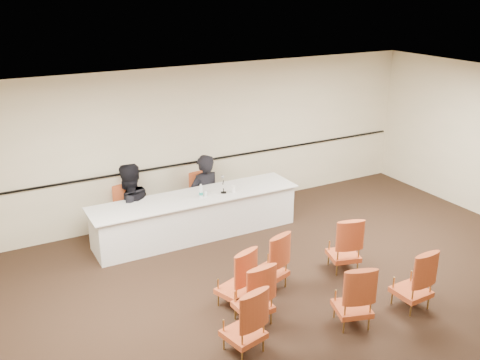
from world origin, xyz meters
name	(u,v)px	position (x,y,z in m)	size (l,w,h in m)	color
floor	(312,307)	(0.00, 0.00, 0.00)	(10.00, 10.00, 0.00)	black
ceiling	(323,105)	(0.00, 0.00, 3.00)	(10.00, 10.00, 0.00)	white
wall_back	(196,142)	(0.00, 4.00, 1.50)	(10.00, 0.04, 3.00)	beige
wall_rail	(198,161)	(0.00, 3.96, 1.10)	(9.80, 0.04, 0.03)	black
panel_table	(196,216)	(-0.48, 2.99, 0.39)	(3.92, 0.90, 0.79)	white
panelist_main	(205,200)	(-0.05, 3.57, 0.41)	(0.69, 0.45, 1.89)	black
panelist_main_chair	(204,197)	(-0.05, 3.57, 0.47)	(0.50, 0.50, 0.95)	#B63F20
panelist_second	(130,214)	(-1.58, 3.57, 0.44)	(0.94, 0.73, 1.94)	black
panelist_second_chair	(130,212)	(-1.58, 3.57, 0.47)	(0.50, 0.50, 0.95)	#B63F20
papers	(219,192)	(-0.01, 2.99, 0.79)	(0.30, 0.22, 0.00)	silver
microphone	(223,186)	(0.03, 2.89, 0.93)	(0.11, 0.21, 0.30)	black
water_bottle	(201,191)	(-0.42, 2.91, 0.91)	(0.08, 0.08, 0.25)	teal
drinking_glass	(206,194)	(-0.32, 2.91, 0.84)	(0.06, 0.06, 0.10)	white
coffee_cup	(233,189)	(0.21, 2.84, 0.85)	(0.08, 0.08, 0.13)	white
aud_chair_front_left	(236,277)	(-0.95, 0.58, 0.47)	(0.50, 0.50, 0.95)	#B63F20
aud_chair_front_mid	(270,260)	(-0.25, 0.78, 0.47)	(0.50, 0.50, 0.95)	#B63F20
aud_chair_front_right	(344,243)	(1.11, 0.68, 0.47)	(0.50, 0.50, 0.95)	#B63F20
aud_chair_back_left	(244,319)	(-1.34, -0.37, 0.47)	(0.50, 0.50, 0.95)	#B63F20
aud_chair_back_mid	(353,294)	(0.25, -0.58, 0.47)	(0.50, 0.50, 0.95)	#B63F20
aud_chair_back_right	(413,278)	(1.27, -0.66, 0.47)	(0.50, 0.50, 0.95)	#B63F20
aud_chair_extra	(253,292)	(-0.93, 0.11, 0.47)	(0.50, 0.50, 0.95)	#B63F20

